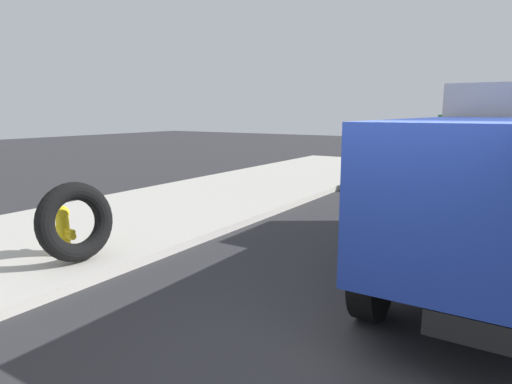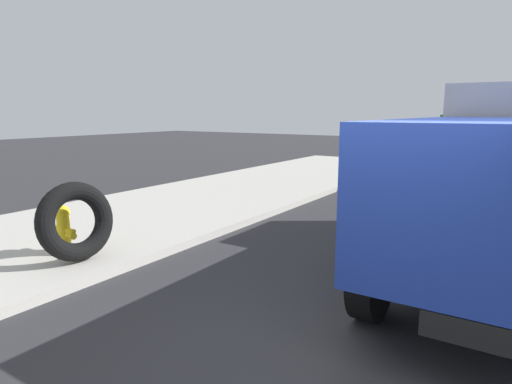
# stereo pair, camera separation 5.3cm
# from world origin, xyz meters

# --- Properties ---
(ground_plane) EXTENTS (80.00, 80.00, 0.00)m
(ground_plane) POSITION_xyz_m (0.00, 0.00, 0.00)
(ground_plane) COLOR #2D2D30
(fire_hydrant) EXTENTS (0.24, 0.54, 0.80)m
(fire_hydrant) POSITION_xyz_m (0.49, 5.31, 0.58)
(fire_hydrant) COLOR yellow
(fire_hydrant) RESTS_ON sidewalk_curb
(loose_tire) EXTENTS (1.30, 0.60, 1.29)m
(loose_tire) POSITION_xyz_m (0.33, 4.73, 0.79)
(loose_tire) COLOR black
(loose_tire) RESTS_ON sidewalk_curb
(dump_truck_blue) EXTENTS (7.02, 2.84, 3.00)m
(dump_truck_blue) POSITION_xyz_m (3.76, -0.96, 1.61)
(dump_truck_blue) COLOR #1E3899
(dump_truck_blue) RESTS_ON ground
(dump_truck_green) EXTENTS (7.11, 3.07, 3.00)m
(dump_truck_green) POSITION_xyz_m (14.58, 0.02, 1.61)
(dump_truck_green) COLOR #237033
(dump_truck_green) RESTS_ON ground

